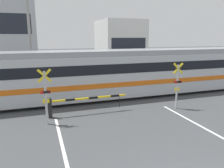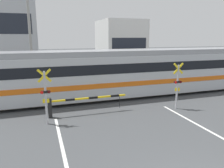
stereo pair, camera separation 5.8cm
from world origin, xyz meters
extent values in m
cube|color=#6B6051|center=(0.00, 10.32, 0.04)|extent=(50.00, 0.10, 0.08)
cube|color=#6B6051|center=(0.00, 11.75, 0.04)|extent=(50.00, 0.10, 0.08)
cube|color=#B7BCC1|center=(1.87, 11.03, 1.64)|extent=(21.22, 2.79, 2.82)
cube|color=gray|center=(1.87, 11.03, 3.23)|extent=(21.01, 2.45, 0.36)
cube|color=orange|center=(1.87, 11.03, 1.22)|extent=(21.24, 2.84, 0.32)
cube|color=black|center=(1.87, 11.03, 2.27)|extent=(20.37, 2.83, 0.64)
cylinder|color=black|center=(-4.71, 10.32, 0.38)|extent=(0.76, 0.12, 0.76)
cylinder|color=black|center=(-4.71, 11.75, 0.38)|extent=(0.76, 0.12, 0.76)
cylinder|color=black|center=(8.45, 10.32, 0.38)|extent=(0.76, 0.12, 0.76)
cylinder|color=black|center=(8.45, 11.75, 0.38)|extent=(0.76, 0.12, 0.76)
cube|color=black|center=(-3.60, 8.15, 0.55)|extent=(0.20, 0.20, 1.09)
cube|color=yellow|center=(-1.41, 8.15, 0.91)|extent=(4.38, 0.09, 0.09)
cube|color=black|center=(-2.51, 8.15, 0.91)|extent=(0.53, 0.10, 0.10)
cube|color=black|center=(-1.19, 8.15, 0.91)|extent=(0.53, 0.10, 0.10)
cube|color=black|center=(0.12, 8.15, 0.91)|extent=(0.53, 0.10, 0.10)
cylinder|color=black|center=(0.43, 8.15, 0.50)|extent=(0.02, 0.02, 0.73)
cube|color=black|center=(3.60, 13.70, 0.55)|extent=(0.20, 0.20, 1.09)
cube|color=yellow|center=(1.41, 13.70, 0.91)|extent=(4.38, 0.09, 0.09)
cube|color=black|center=(2.51, 13.70, 0.91)|extent=(0.53, 0.10, 0.10)
cube|color=black|center=(1.19, 13.70, 0.91)|extent=(0.53, 0.10, 0.10)
cube|color=black|center=(-0.12, 13.70, 0.91)|extent=(0.53, 0.10, 0.10)
cylinder|color=black|center=(-0.43, 13.70, 0.50)|extent=(0.02, 0.02, 0.73)
cylinder|color=#B2B2B7|center=(-3.80, 7.28, 1.35)|extent=(0.11, 0.11, 2.70)
cube|color=yellow|center=(-3.80, 7.28, 2.49)|extent=(0.68, 0.04, 0.68)
cube|color=yellow|center=(-3.80, 7.28, 2.49)|extent=(0.68, 0.04, 0.68)
cube|color=black|center=(-3.80, 7.28, 1.68)|extent=(0.44, 0.12, 0.12)
cylinder|color=red|center=(-3.97, 7.21, 1.68)|extent=(0.15, 0.03, 0.15)
cylinder|color=#4C0C0C|center=(-3.63, 7.21, 1.68)|extent=(0.15, 0.03, 0.15)
cube|color=yellow|center=(-3.80, 7.26, 1.22)|extent=(0.32, 0.03, 0.20)
cylinder|color=#B2B2B7|center=(3.80, 7.28, 1.35)|extent=(0.11, 0.11, 2.70)
cube|color=yellow|center=(3.80, 7.28, 2.49)|extent=(0.68, 0.04, 0.68)
cube|color=yellow|center=(3.80, 7.28, 2.49)|extent=(0.68, 0.04, 0.68)
cube|color=black|center=(3.80, 7.28, 1.68)|extent=(0.44, 0.12, 0.12)
cylinder|color=red|center=(3.63, 7.21, 1.68)|extent=(0.15, 0.03, 0.15)
cylinder|color=#4C0C0C|center=(3.97, 7.21, 1.68)|extent=(0.15, 0.03, 0.15)
cube|color=yellow|center=(3.80, 7.26, 1.22)|extent=(0.32, 0.03, 0.20)
cube|color=#B2B7BC|center=(-7.04, 24.60, 5.13)|extent=(6.17, 6.41, 10.26)
cube|color=#1E232D|center=(-7.04, 21.38, 5.64)|extent=(5.18, 0.03, 2.05)
cube|color=white|center=(6.64, 24.60, 3.25)|extent=(5.36, 6.41, 6.50)
cube|color=#1E232D|center=(6.64, 21.38, 3.57)|extent=(4.50, 0.03, 1.30)
cylinder|color=gray|center=(-4.55, 16.20, 3.74)|extent=(0.22, 0.22, 7.48)
camera|label=1|loc=(-4.06, -3.59, 4.32)|focal=35.00mm
camera|label=2|loc=(-4.01, -3.61, 4.32)|focal=35.00mm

